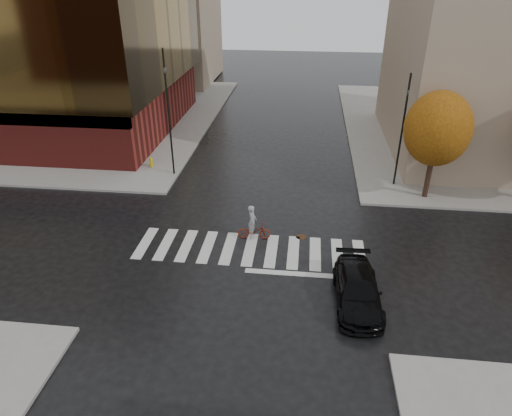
{
  "coord_description": "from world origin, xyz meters",
  "views": [
    {
      "loc": [
        2.5,
        -18.72,
        12.85
      ],
      "look_at": [
        0.22,
        1.27,
        2.0
      ],
      "focal_mm": 32.0,
      "sensor_mm": 36.0,
      "label": 1
    }
  ],
  "objects": [
    {
      "name": "cyclist",
      "position": [
        0.05,
        1.59,
        0.66
      ],
      "size": [
        1.74,
        0.7,
        1.94
      ],
      "rotation": [
        0.0,
        0.0,
        1.64
      ],
      "color": "maroon",
      "rests_on": "ground"
    },
    {
      "name": "ground",
      "position": [
        0.0,
        0.0,
        0.0
      ],
      "size": [
        120.0,
        120.0,
        0.0
      ],
      "primitive_type": "plane",
      "color": "black",
      "rests_on": "ground"
    },
    {
      "name": "manhole",
      "position": [
        2.56,
        2.0,
        0.01
      ],
      "size": [
        0.59,
        0.59,
        0.01
      ],
      "primitive_type": "cylinder",
      "rotation": [
        0.0,
        0.0,
        -0.02
      ],
      "color": "#492E1A",
      "rests_on": "ground"
    },
    {
      "name": "office_glass",
      "position": [
        -22.0,
        17.99,
        8.28
      ],
      "size": [
        27.0,
        19.0,
        16.0
      ],
      "color": "maroon",
      "rests_on": "sidewalk_nw"
    },
    {
      "name": "fire_hydrant",
      "position": [
        -8.21,
        10.0,
        0.53
      ],
      "size": [
        0.25,
        0.25,
        0.69
      ],
      "color": "#C8BA0B",
      "rests_on": "sidewalk_nw"
    },
    {
      "name": "traffic_light_ne",
      "position": [
        8.37,
        9.0,
        4.16
      ],
      "size": [
        0.17,
        0.2,
        7.08
      ],
      "rotation": [
        0.0,
        0.0,
        2.97
      ],
      "color": "black",
      "rests_on": "sidewalk_ne"
    },
    {
      "name": "sedan",
      "position": [
        5.04,
        -3.02,
        0.66
      ],
      "size": [
        2.03,
        4.63,
        1.32
      ],
      "primitive_type": "imported",
      "rotation": [
        0.0,
        0.0,
        0.04
      ],
      "color": "black",
      "rests_on": "ground"
    },
    {
      "name": "traffic_light_nw",
      "position": [
        -6.3,
        9.0,
        4.93
      ],
      "size": [
        0.21,
        0.18,
        8.2
      ],
      "rotation": [
        0.0,
        0.0,
        -1.53
      ],
      "color": "black",
      "rests_on": "sidewalk_nw"
    },
    {
      "name": "crosswalk",
      "position": [
        0.0,
        0.5,
        0.01
      ],
      "size": [
        12.0,
        3.0,
        0.01
      ],
      "primitive_type": "cube",
      "color": "silver",
      "rests_on": "ground"
    },
    {
      "name": "sidewalk_nw",
      "position": [
        -21.0,
        21.0,
        0.07
      ],
      "size": [
        30.0,
        30.0,
        0.15
      ],
      "primitive_type": "cube",
      "color": "gray",
      "rests_on": "ground"
    },
    {
      "name": "tree_ne_a",
      "position": [
        10.0,
        7.4,
        4.46
      ],
      "size": [
        3.8,
        3.8,
        6.5
      ],
      "color": "black",
      "rests_on": "sidewalk_ne"
    }
  ]
}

